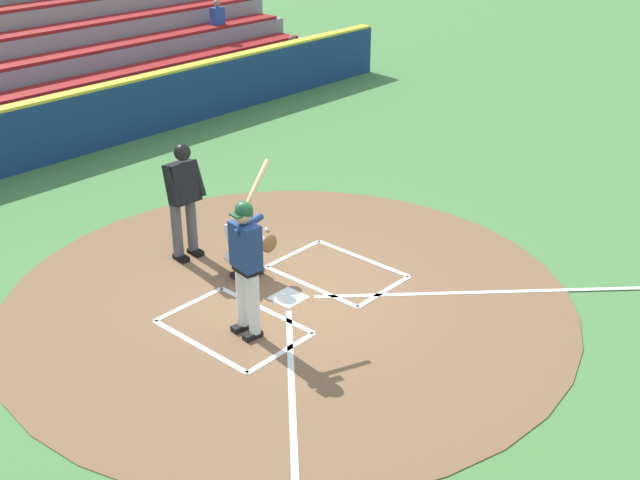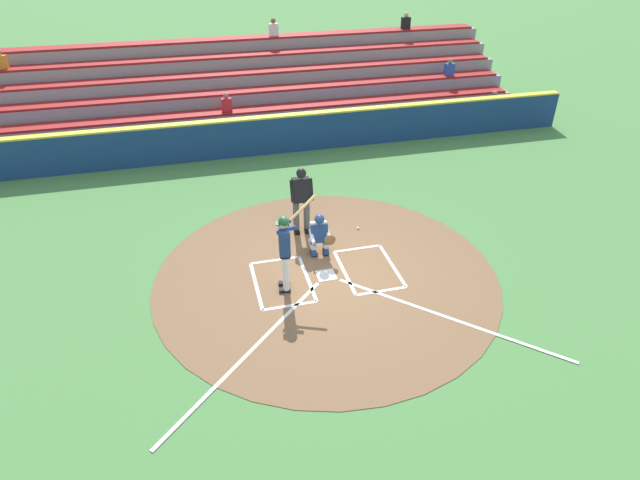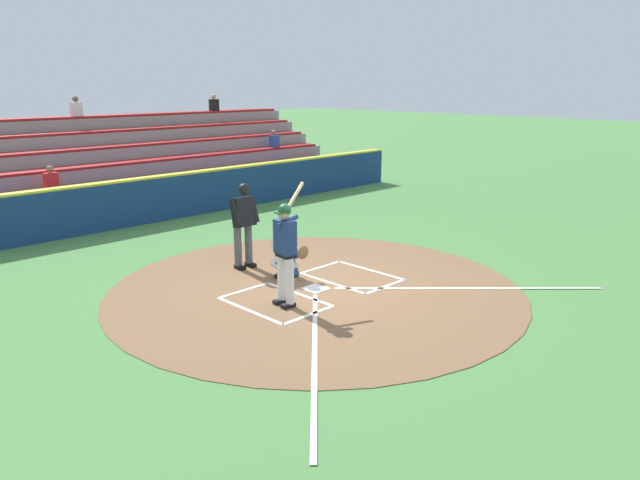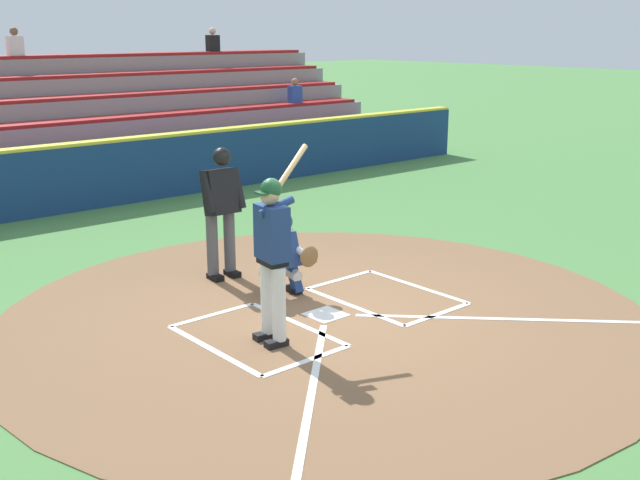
% 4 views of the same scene
% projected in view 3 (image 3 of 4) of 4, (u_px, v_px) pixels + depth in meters
% --- Properties ---
extents(ground_plane, '(120.00, 120.00, 0.00)m').
position_uv_depth(ground_plane, '(315.00, 289.00, 11.67)').
color(ground_plane, '#4C8442').
extents(dirt_circle, '(8.00, 8.00, 0.01)m').
position_uv_depth(dirt_circle, '(315.00, 289.00, 11.67)').
color(dirt_circle, brown).
rests_on(dirt_circle, ground).
extents(home_plate_and_chalk, '(7.93, 4.91, 0.01)m').
position_uv_depth(home_plate_and_chalk, '(349.00, 300.00, 11.07)').
color(home_plate_and_chalk, white).
rests_on(home_plate_and_chalk, dirt_circle).
extents(batter, '(1.00, 0.62, 2.13)m').
position_uv_depth(batter, '(285.00, 247.00, 10.54)').
color(batter, white).
rests_on(batter, ground).
extents(catcher, '(0.59, 0.63, 1.13)m').
position_uv_depth(catcher, '(287.00, 250.00, 12.21)').
color(catcher, black).
rests_on(catcher, ground).
extents(plate_umpire, '(0.59, 0.42, 1.86)m').
position_uv_depth(plate_umpire, '(244.00, 220.00, 12.71)').
color(plate_umpire, '#4C4C51').
rests_on(plate_umpire, ground).
extents(baseball, '(0.07, 0.07, 0.07)m').
position_uv_depth(baseball, '(302.00, 255.00, 13.83)').
color(baseball, white).
rests_on(baseball, ground).
extents(backstop_wall, '(22.00, 0.36, 1.31)m').
position_uv_depth(backstop_wall, '(125.00, 203.00, 16.62)').
color(backstop_wall, navy).
rests_on(backstop_wall, ground).
extents(bleacher_stand, '(20.00, 5.10, 3.45)m').
position_uv_depth(bleacher_stand, '(66.00, 176.00, 19.14)').
color(bleacher_stand, gray).
rests_on(bleacher_stand, ground).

